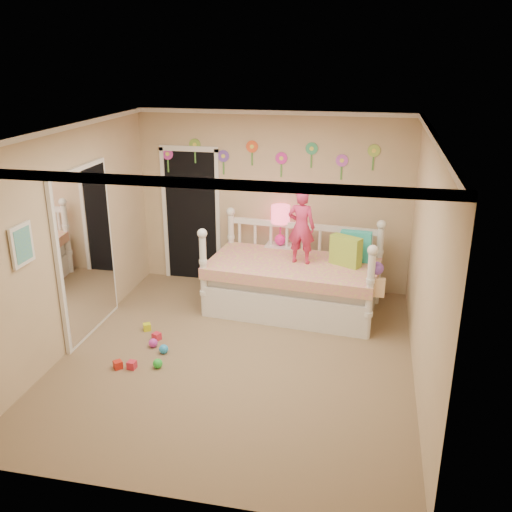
% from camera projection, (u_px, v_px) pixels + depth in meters
% --- Properties ---
extents(floor, '(4.00, 4.50, 0.01)m').
position_uv_depth(floor, '(237.00, 357.00, 6.55)').
color(floor, '#7F684C').
rests_on(floor, ground).
extents(ceiling, '(4.00, 4.50, 0.01)m').
position_uv_depth(ceiling, '(234.00, 131.00, 5.66)').
color(ceiling, white).
rests_on(ceiling, floor).
extents(back_wall, '(4.00, 0.01, 2.60)m').
position_uv_depth(back_wall, '(273.00, 201.00, 8.17)').
color(back_wall, tan).
rests_on(back_wall, floor).
extents(left_wall, '(0.01, 4.50, 2.60)m').
position_uv_depth(left_wall, '(68.00, 240.00, 6.49)').
color(left_wall, tan).
rests_on(left_wall, floor).
extents(right_wall, '(0.01, 4.50, 2.60)m').
position_uv_depth(right_wall, '(426.00, 266.00, 5.72)').
color(right_wall, tan).
rests_on(right_wall, floor).
extents(crown_molding, '(4.00, 4.50, 0.06)m').
position_uv_depth(crown_molding, '(234.00, 134.00, 5.67)').
color(crown_molding, white).
rests_on(crown_molding, ceiling).
extents(daybed, '(2.40, 1.45, 1.25)m').
position_uv_depth(daybed, '(293.00, 267.00, 7.56)').
color(daybed, white).
rests_on(daybed, floor).
extents(pillow_turquoise, '(0.42, 0.18, 0.41)m').
position_uv_depth(pillow_turquoise, '(355.00, 246.00, 7.53)').
color(pillow_turquoise, '#26C1AB').
rests_on(pillow_turquoise, daybed).
extents(pillow_lime, '(0.44, 0.34, 0.40)m').
position_uv_depth(pillow_lime, '(346.00, 251.00, 7.37)').
color(pillow_lime, '#9AC33B').
rests_on(pillow_lime, daybed).
extents(child, '(0.38, 0.27, 0.99)m').
position_uv_depth(child, '(301.00, 227.00, 7.35)').
color(child, '#D12F5F').
rests_on(child, daybed).
extents(nightstand, '(0.43, 0.34, 0.70)m').
position_uv_depth(nightstand, '(280.00, 267.00, 8.30)').
color(nightstand, white).
rests_on(nightstand, floor).
extents(table_lamp, '(0.27, 0.27, 0.59)m').
position_uv_depth(table_lamp, '(280.00, 219.00, 8.05)').
color(table_lamp, '#ED1F8D').
rests_on(table_lamp, nightstand).
extents(closet_doorway, '(0.90, 0.04, 2.07)m').
position_uv_depth(closet_doorway, '(191.00, 214.00, 8.49)').
color(closet_doorway, black).
rests_on(closet_doorway, back_wall).
extents(flower_decals, '(3.40, 0.02, 0.50)m').
position_uv_depth(flower_decals, '(267.00, 158.00, 7.96)').
color(flower_decals, '#B2668C').
rests_on(flower_decals, back_wall).
extents(mirror_closet, '(0.07, 1.30, 2.10)m').
position_uv_depth(mirror_closet, '(86.00, 252.00, 6.84)').
color(mirror_closet, white).
rests_on(mirror_closet, left_wall).
extents(wall_picture, '(0.05, 0.34, 0.42)m').
position_uv_depth(wall_picture, '(22.00, 245.00, 5.57)').
color(wall_picture, white).
rests_on(wall_picture, left_wall).
extents(hanging_bag, '(0.20, 0.16, 0.36)m').
position_uv_depth(hanging_bag, '(376.00, 280.00, 6.76)').
color(hanging_bag, beige).
rests_on(hanging_bag, daybed).
extents(toy_scatter, '(1.20, 1.50, 0.11)m').
position_uv_depth(toy_scatter, '(138.00, 345.00, 6.71)').
color(toy_scatter, '#996666').
rests_on(toy_scatter, floor).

